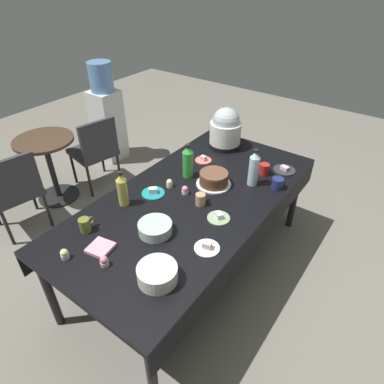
% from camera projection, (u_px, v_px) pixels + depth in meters
% --- Properties ---
extents(ground, '(9.00, 9.00, 0.00)m').
position_uv_depth(ground, '(192.00, 266.00, 2.92)').
color(ground, slate).
extents(potluck_table, '(2.20, 1.10, 0.75)m').
position_uv_depth(potluck_table, '(192.00, 204.00, 2.52)').
color(potluck_table, black).
rests_on(potluck_table, ground).
extents(frosted_layer_cake, '(0.28, 0.28, 0.11)m').
position_uv_depth(frosted_layer_cake, '(214.00, 179.00, 2.60)').
color(frosted_layer_cake, silver).
rests_on(frosted_layer_cake, potluck_table).
extents(slow_cooker, '(0.30, 0.30, 0.38)m').
position_uv_depth(slow_cooker, '(226.00, 129.00, 3.06)').
color(slow_cooker, black).
rests_on(slow_cooker, potluck_table).
extents(glass_salad_bowl, '(0.22, 0.22, 0.07)m').
position_uv_depth(glass_salad_bowl, '(155.00, 228.00, 2.16)').
color(glass_salad_bowl, '#B2C6BC').
rests_on(glass_salad_bowl, potluck_table).
extents(ceramic_snack_bowl, '(0.23, 0.23, 0.09)m').
position_uv_depth(ceramic_snack_bowl, '(157.00, 274.00, 1.83)').
color(ceramic_snack_bowl, silver).
rests_on(ceramic_snack_bowl, potluck_table).
extents(dessert_plate_coral, '(0.15, 0.15, 0.05)m').
position_uv_depth(dessert_plate_coral, '(203.00, 160.00, 2.93)').
color(dessert_plate_coral, '#E07266').
rests_on(dessert_plate_coral, potluck_table).
extents(dessert_plate_teal, '(0.18, 0.18, 0.05)m').
position_uv_depth(dessert_plate_teal, '(153.00, 192.00, 2.52)').
color(dessert_plate_teal, teal).
rests_on(dessert_plate_teal, potluck_table).
extents(dessert_plate_white, '(0.16, 0.16, 0.05)m').
position_uv_depth(dessert_plate_white, '(207.00, 247.00, 2.05)').
color(dessert_plate_white, white).
rests_on(dessert_plate_white, potluck_table).
extents(dessert_plate_charcoal, '(0.19, 0.19, 0.04)m').
position_uv_depth(dessert_plate_charcoal, '(284.00, 169.00, 2.80)').
color(dessert_plate_charcoal, '#2D2D33').
rests_on(dessert_plate_charcoal, potluck_table).
extents(dessert_plate_sage, '(0.16, 0.16, 0.05)m').
position_uv_depth(dessert_plate_sage, '(219.00, 217.00, 2.28)').
color(dessert_plate_sage, '#8CA87F').
rests_on(dessert_plate_sage, potluck_table).
extents(cupcake_berry, '(0.05, 0.05, 0.07)m').
position_uv_depth(cupcake_berry, '(185.00, 190.00, 2.51)').
color(cupcake_berry, beige).
rests_on(cupcake_berry, potluck_table).
extents(cupcake_mint, '(0.05, 0.05, 0.07)m').
position_uv_depth(cupcake_mint, '(104.00, 261.00, 1.93)').
color(cupcake_mint, beige).
rests_on(cupcake_mint, potluck_table).
extents(cupcake_lemon, '(0.05, 0.05, 0.07)m').
position_uv_depth(cupcake_lemon, '(65.00, 254.00, 1.97)').
color(cupcake_lemon, beige).
rests_on(cupcake_lemon, potluck_table).
extents(cupcake_rose, '(0.05, 0.05, 0.07)m').
position_uv_depth(cupcake_rose, '(169.00, 183.00, 2.59)').
color(cupcake_rose, beige).
rests_on(cupcake_rose, potluck_table).
extents(soda_bottle_lime_soda, '(0.09, 0.09, 0.29)m').
position_uv_depth(soda_bottle_lime_soda, '(188.00, 162.00, 2.66)').
color(soda_bottle_lime_soda, green).
rests_on(soda_bottle_lime_soda, potluck_table).
extents(soda_bottle_ginger_ale, '(0.07, 0.07, 0.27)m').
position_uv_depth(soda_bottle_ginger_ale, '(122.00, 190.00, 2.35)').
color(soda_bottle_ginger_ale, gold).
rests_on(soda_bottle_ginger_ale, potluck_table).
extents(soda_bottle_water, '(0.08, 0.08, 0.31)m').
position_uv_depth(soda_bottle_water, '(254.00, 169.00, 2.55)').
color(soda_bottle_water, silver).
rests_on(soda_bottle_water, potluck_table).
extents(coffee_mug_tan, '(0.11, 0.07, 0.09)m').
position_uv_depth(coffee_mug_tan, '(201.00, 199.00, 2.39)').
color(coffee_mug_tan, tan).
rests_on(coffee_mug_tan, potluck_table).
extents(coffee_mug_navy, '(0.13, 0.09, 0.09)m').
position_uv_depth(coffee_mug_navy, '(278.00, 183.00, 2.57)').
color(coffee_mug_navy, navy).
rests_on(coffee_mug_navy, potluck_table).
extents(coffee_mug_olive, '(0.12, 0.07, 0.10)m').
position_uv_depth(coffee_mug_olive, '(85.00, 225.00, 2.16)').
color(coffee_mug_olive, olive).
rests_on(coffee_mug_olive, potluck_table).
extents(coffee_mug_red, '(0.12, 0.08, 0.09)m').
position_uv_depth(coffee_mug_red, '(264.00, 169.00, 2.73)').
color(coffee_mug_red, '#B2231E').
rests_on(coffee_mug_red, potluck_table).
extents(paper_napkin_stack, '(0.16, 0.16, 0.02)m').
position_uv_depth(paper_napkin_stack, '(101.00, 248.00, 2.04)').
color(paper_napkin_stack, pink).
rests_on(paper_napkin_stack, potluck_table).
extents(maroon_chair_left, '(0.51, 0.51, 0.85)m').
position_uv_depth(maroon_chair_left, '(14.00, 188.00, 3.04)').
color(maroon_chair_left, '#333338').
rests_on(maroon_chair_left, ground).
extents(maroon_chair_right, '(0.52, 0.52, 0.85)m').
position_uv_depth(maroon_chair_right, '(95.00, 149.00, 3.66)').
color(maroon_chair_right, '#333338').
rests_on(maroon_chair_right, ground).
extents(round_cafe_table, '(0.60, 0.60, 0.72)m').
position_uv_depth(round_cafe_table, '(48.00, 158.00, 3.48)').
color(round_cafe_table, '#473323').
rests_on(round_cafe_table, ground).
extents(water_cooler, '(0.32, 0.32, 1.24)m').
position_uv_depth(water_cooler, '(107.00, 115.00, 4.17)').
color(water_cooler, silver).
rests_on(water_cooler, ground).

